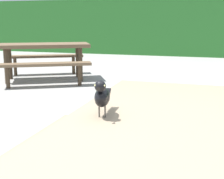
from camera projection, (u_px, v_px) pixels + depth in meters
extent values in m
cube|color=#235B23|center=(199.00, 27.00, 11.26)|extent=(28.00, 1.87, 1.95)
cube|color=#84725B|center=(148.00, 126.00, 1.46)|extent=(0.76, 1.80, 0.07)
cylinder|color=brown|center=(129.00, 141.00, 2.27)|extent=(0.09, 0.09, 0.67)
cylinder|color=brown|center=(207.00, 150.00, 2.11)|extent=(0.09, 0.09, 0.67)
cube|color=#84725B|center=(20.00, 164.00, 1.73)|extent=(0.28, 1.71, 0.05)
cylinder|color=brown|center=(71.00, 155.00, 2.37)|extent=(0.07, 0.07, 0.39)
ellipsoid|color=black|center=(102.00, 97.00, 1.46)|extent=(0.10, 0.16, 0.09)
ellipsoid|color=black|center=(101.00, 98.00, 1.42)|extent=(0.07, 0.08, 0.06)
sphere|color=black|center=(100.00, 86.00, 1.39)|extent=(0.05, 0.05, 0.05)
sphere|color=#EAE08C|center=(104.00, 86.00, 1.38)|extent=(0.01, 0.01, 0.01)
sphere|color=#EAE08C|center=(95.00, 85.00, 1.38)|extent=(0.01, 0.01, 0.01)
cone|color=black|center=(99.00, 88.00, 1.35)|extent=(0.02, 0.03, 0.02)
cube|color=black|center=(106.00, 94.00, 1.58)|extent=(0.05, 0.10, 0.04)
cylinder|color=#47423D|center=(105.00, 112.00, 1.47)|extent=(0.01, 0.01, 0.05)
cylinder|color=#47423D|center=(99.00, 111.00, 1.47)|extent=(0.01, 0.01, 0.05)
cube|color=brown|center=(44.00, 45.00, 6.32)|extent=(1.94, 1.54, 0.07)
cylinder|color=#423324|center=(80.00, 65.00, 6.28)|extent=(0.09, 0.09, 0.67)
cylinder|color=#423324|center=(78.00, 61.00, 6.79)|extent=(0.09, 0.09, 0.67)
cylinder|color=#423324|center=(7.00, 67.00, 6.01)|extent=(0.09, 0.09, 0.67)
cylinder|color=#423324|center=(10.00, 63.00, 6.52)|extent=(0.09, 0.09, 0.67)
cube|color=brown|center=(44.00, 64.00, 5.71)|extent=(1.63, 1.07, 0.05)
cylinder|color=#423324|center=(80.00, 75.00, 5.88)|extent=(0.07, 0.07, 0.39)
cylinder|color=#423324|center=(8.00, 78.00, 5.64)|extent=(0.07, 0.07, 0.39)
cube|color=brown|center=(44.00, 56.00, 7.06)|extent=(1.63, 1.07, 0.05)
cylinder|color=#423324|center=(74.00, 65.00, 7.23)|extent=(0.07, 0.07, 0.39)
cylinder|color=#423324|center=(15.00, 67.00, 6.98)|extent=(0.07, 0.07, 0.39)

